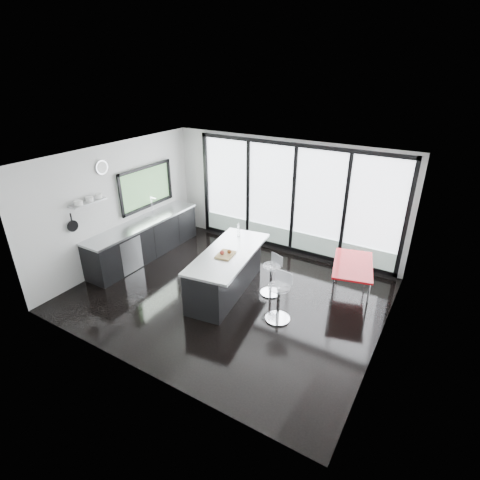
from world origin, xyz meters
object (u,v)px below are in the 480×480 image
Objects in this scene: island at (226,271)px; bar_stool_far at (271,280)px; bar_stool_near at (278,303)px; red_table at (351,279)px.

bar_stool_far is at bearing 24.58° from island.
bar_stool_near is 0.88m from bar_stool_far.
island is 0.95m from bar_stool_far.
red_table is at bearing 65.13° from bar_stool_near.
red_table is at bearing 52.25° from bar_stool_far.
island is at bearing -133.83° from bar_stool_far.
bar_stool_near is 0.56× the size of red_table.
bar_stool_near is 1.79m from red_table.
bar_stool_near reaches higher than red_table.
bar_stool_far is (0.85, 0.39, -0.14)m from island.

